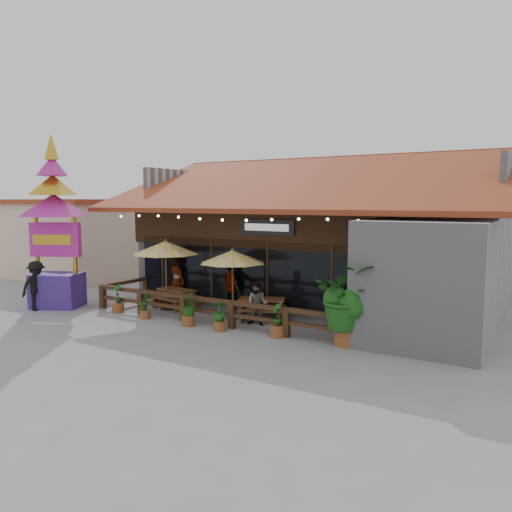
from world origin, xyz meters
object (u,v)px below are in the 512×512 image
Objects in this scene: umbrella_left at (166,248)px; picnic_table_left at (176,295)px; pedestrian at (36,286)px; tropical_plant at (346,298)px; thai_sign_tower at (54,210)px; umbrella_right at (233,257)px; picnic_table_right at (262,305)px.

umbrella_left is 1.92m from picnic_table_left.
pedestrian is at bearing -147.82° from umbrella_left.
tropical_plant is 1.28× the size of pedestrian.
umbrella_left is at bearing 172.24° from tropical_plant.
pedestrian is (-4.16, -2.62, -1.43)m from umbrella_left.
thai_sign_tower is 3.81× the size of pedestrian.
thai_sign_tower is at bearing -176.20° from tropical_plant.
tropical_plant is at bearing -13.97° from umbrella_right.
pedestrian is at bearing -144.52° from picnic_table_left.
tropical_plant is at bearing 3.80° from thai_sign_tower.
umbrella_left is 4.40m from picnic_table_right.
umbrella_left is at bearing -177.68° from umbrella_right.
picnic_table_left is 0.72× the size of tropical_plant.
umbrella_right is 1.13× the size of tropical_plant.
umbrella_right is 0.38× the size of thai_sign_tower.
umbrella_right reaches higher than picnic_table_left.
tropical_plant is (7.48, -1.47, 0.88)m from picnic_table_left.
umbrella_right is at bearing 166.03° from tropical_plant.
umbrella_left reaches higher than picnic_table_right.
pedestrian is at bearing -101.04° from thai_sign_tower.
pedestrian is at bearing -172.35° from tropical_plant.
umbrella_right is at bearing -162.13° from picnic_table_right.
picnic_table_left is 7.68m from tropical_plant.
umbrella_right is 4.86m from tropical_plant.
picnic_table_right is 4.03m from tropical_plant.
picnic_table_right is 8.69m from pedestrian.
thai_sign_tower is (-4.00, -1.81, 1.43)m from umbrella_left.
tropical_plant is at bearing -22.12° from picnic_table_right.
umbrella_left is 1.36× the size of tropical_plant.
thai_sign_tower is at bearing -155.67° from umbrella_left.
thai_sign_tower reaches higher than picnic_table_left.
umbrella_left is at bearing -56.20° from pedestrian.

